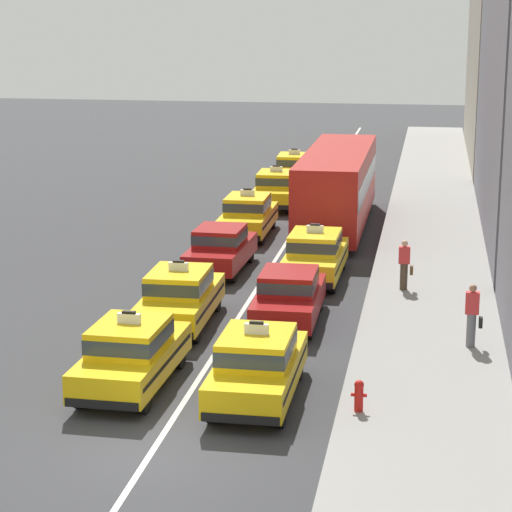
{
  "coord_description": "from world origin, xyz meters",
  "views": [
    {
      "loc": [
        5.5,
        -19.2,
        8.99
      ],
      "look_at": [
        0.11,
        12.31,
        1.3
      ],
      "focal_mm": 73.09,
      "sensor_mm": 36.0,
      "label": 1
    }
  ],
  "objects_px": {
    "taxi_left_fifth": "(276,188)",
    "fire_hydrant": "(359,394)",
    "bus_right_fourth": "(337,184)",
    "sedan_left_third": "(220,248)",
    "sedan_right_second": "(289,295)",
    "pedestrian_mid_block": "(405,265)",
    "pedestrian_near_crosswalk": "(472,315)",
    "taxi_right_nearest": "(257,365)",
    "taxi_right_third": "(315,255)",
    "taxi_left_sixth": "(294,169)",
    "taxi_left_nearest": "(131,353)",
    "taxi_left_second": "(180,296)",
    "taxi_left_fourth": "(248,215)"
  },
  "relations": [
    {
      "from": "taxi_right_nearest",
      "to": "pedestrian_mid_block",
      "type": "bearing_deg",
      "value": 72.72
    },
    {
      "from": "taxi_left_nearest",
      "to": "bus_right_fourth",
      "type": "height_order",
      "value": "bus_right_fourth"
    },
    {
      "from": "sedan_right_second",
      "to": "pedestrian_near_crosswalk",
      "type": "bearing_deg",
      "value": -18.66
    },
    {
      "from": "taxi_left_nearest",
      "to": "sedan_right_second",
      "type": "bearing_deg",
      "value": 62.87
    },
    {
      "from": "pedestrian_near_crosswalk",
      "to": "pedestrian_mid_block",
      "type": "xyz_separation_m",
      "value": [
        -1.95,
        5.49,
        -0.05
      ]
    },
    {
      "from": "taxi_right_nearest",
      "to": "taxi_right_third",
      "type": "relative_size",
      "value": 1.0
    },
    {
      "from": "bus_right_fourth",
      "to": "taxi_right_third",
      "type": "bearing_deg",
      "value": -89.42
    },
    {
      "from": "sedan_left_third",
      "to": "taxi_left_fifth",
      "type": "relative_size",
      "value": 0.94
    },
    {
      "from": "sedan_right_second",
      "to": "taxi_right_third",
      "type": "relative_size",
      "value": 0.94
    },
    {
      "from": "taxi_left_fifth",
      "to": "fire_hydrant",
      "type": "height_order",
      "value": "taxi_left_fifth"
    },
    {
      "from": "taxi_left_second",
      "to": "fire_hydrant",
      "type": "bearing_deg",
      "value": -47.28
    },
    {
      "from": "sedan_left_third",
      "to": "fire_hydrant",
      "type": "distance_m",
      "value": 13.69
    },
    {
      "from": "taxi_left_second",
      "to": "sedan_right_second",
      "type": "distance_m",
      "value": 3.15
    },
    {
      "from": "taxi_left_fifth",
      "to": "sedan_left_third",
      "type": "bearing_deg",
      "value": -90.67
    },
    {
      "from": "taxi_left_sixth",
      "to": "fire_hydrant",
      "type": "distance_m",
      "value": 30.72
    },
    {
      "from": "taxi_right_nearest",
      "to": "pedestrian_mid_block",
      "type": "relative_size",
      "value": 2.83
    },
    {
      "from": "taxi_right_nearest",
      "to": "pedestrian_near_crosswalk",
      "type": "height_order",
      "value": "taxi_right_nearest"
    },
    {
      "from": "sedan_left_third",
      "to": "taxi_left_sixth",
      "type": "xyz_separation_m",
      "value": [
        0.2,
        17.79,
        0.03
      ]
    },
    {
      "from": "sedan_right_second",
      "to": "pedestrian_mid_block",
      "type": "height_order",
      "value": "pedestrian_mid_block"
    },
    {
      "from": "taxi_left_fifth",
      "to": "pedestrian_near_crosswalk",
      "type": "relative_size",
      "value": 2.69
    },
    {
      "from": "taxi_left_sixth",
      "to": "pedestrian_mid_block",
      "type": "bearing_deg",
      "value": -72.56
    },
    {
      "from": "taxi_left_fourth",
      "to": "sedan_right_second",
      "type": "xyz_separation_m",
      "value": [
        3.24,
        -11.39,
        -0.03
      ]
    },
    {
      "from": "taxi_left_second",
      "to": "taxi_left_sixth",
      "type": "bearing_deg",
      "value": 89.82
    },
    {
      "from": "taxi_left_fifth",
      "to": "fire_hydrant",
      "type": "xyz_separation_m",
      "value": [
        5.57,
        -24.48,
        -0.33
      ]
    },
    {
      "from": "taxi_left_fourth",
      "to": "taxi_left_fifth",
      "type": "bearing_deg",
      "value": 88.14
    },
    {
      "from": "bus_right_fourth",
      "to": "sedan_left_third",
      "type": "bearing_deg",
      "value": -112.04
    },
    {
      "from": "sedan_right_second",
      "to": "pedestrian_mid_block",
      "type": "relative_size",
      "value": 2.68
    },
    {
      "from": "pedestrian_mid_block",
      "to": "bus_right_fourth",
      "type": "bearing_deg",
      "value": 107.25
    },
    {
      "from": "taxi_left_sixth",
      "to": "taxi_right_nearest",
      "type": "height_order",
      "value": "same"
    },
    {
      "from": "fire_hydrant",
      "to": "sedan_right_second",
      "type": "bearing_deg",
      "value": 110.41
    },
    {
      "from": "taxi_right_third",
      "to": "pedestrian_mid_block",
      "type": "height_order",
      "value": "taxi_right_third"
    },
    {
      "from": "pedestrian_near_crosswalk",
      "to": "taxi_left_nearest",
      "type": "bearing_deg",
      "value": -153.17
    },
    {
      "from": "taxi_left_second",
      "to": "pedestrian_near_crosswalk",
      "type": "distance_m",
      "value": 8.26
    },
    {
      "from": "sedan_left_third",
      "to": "taxi_left_fourth",
      "type": "distance_m",
      "value": 5.76
    },
    {
      "from": "pedestrian_mid_block",
      "to": "fire_hydrant",
      "type": "height_order",
      "value": "pedestrian_mid_block"
    },
    {
      "from": "pedestrian_mid_block",
      "to": "taxi_left_fourth",
      "type": "bearing_deg",
      "value": 130.13
    },
    {
      "from": "sedan_left_third",
      "to": "taxi_left_sixth",
      "type": "bearing_deg",
      "value": 89.36
    },
    {
      "from": "taxi_left_sixth",
      "to": "sedan_right_second",
      "type": "height_order",
      "value": "taxi_left_sixth"
    },
    {
      "from": "sedan_right_second",
      "to": "pedestrian_near_crosswalk",
      "type": "distance_m",
      "value": 5.43
    },
    {
      "from": "pedestrian_mid_block",
      "to": "taxi_left_second",
      "type": "bearing_deg",
      "value": -144.25
    },
    {
      "from": "sedan_left_third",
      "to": "taxi_left_sixth",
      "type": "relative_size",
      "value": 0.94
    },
    {
      "from": "taxi_left_nearest",
      "to": "taxi_left_fourth",
      "type": "distance_m",
      "value": 17.26
    },
    {
      "from": "taxi_left_second",
      "to": "bus_right_fourth",
      "type": "height_order",
      "value": "bus_right_fourth"
    },
    {
      "from": "taxi_left_fifth",
      "to": "sedan_right_second",
      "type": "relative_size",
      "value": 1.06
    },
    {
      "from": "taxi_left_nearest",
      "to": "pedestrian_near_crosswalk",
      "type": "xyz_separation_m",
      "value": [
        8.15,
        4.12,
        0.13
      ]
    },
    {
      "from": "pedestrian_mid_block",
      "to": "taxi_right_third",
      "type": "bearing_deg",
      "value": 157.51
    },
    {
      "from": "taxi_left_second",
      "to": "pedestrian_mid_block",
      "type": "xyz_separation_m",
      "value": [
        6.26,
        4.5,
        0.08
      ]
    },
    {
      "from": "taxi_left_fifth",
      "to": "sedan_right_second",
      "type": "xyz_separation_m",
      "value": [
        3.04,
        -17.68,
        -0.03
      ]
    },
    {
      "from": "sedan_right_second",
      "to": "pedestrian_mid_block",
      "type": "xyz_separation_m",
      "value": [
        3.2,
        3.75,
        0.11
      ]
    },
    {
      "from": "taxi_left_fifth",
      "to": "bus_right_fourth",
      "type": "height_order",
      "value": "bus_right_fourth"
    }
  ]
}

